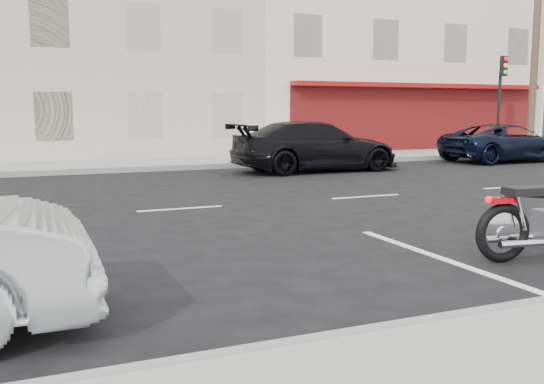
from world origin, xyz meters
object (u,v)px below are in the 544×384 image
(utility_pole, at_px, (536,39))
(suv_far, at_px, (506,143))
(fire_hydrant, at_px, (466,142))
(traffic_light, at_px, (501,91))
(car_far, at_px, (316,146))

(utility_pole, xyz_separation_m, suv_far, (-4.34, -3.10, -4.08))
(fire_hydrant, relative_size, suv_far, 0.15)
(suv_far, bearing_deg, traffic_light, -39.90)
(fire_hydrant, height_order, car_far, car_far)
(suv_far, bearing_deg, fire_hydrant, -15.95)
(utility_pole, distance_m, suv_far, 6.71)
(suv_far, height_order, car_far, car_far)
(fire_hydrant, bearing_deg, suv_far, -105.57)
(fire_hydrant, distance_m, car_far, 9.16)
(utility_pole, distance_m, traffic_light, 2.97)
(utility_pole, relative_size, suv_far, 1.91)
(traffic_light, height_order, suv_far, traffic_light)
(fire_hydrant, xyz_separation_m, car_far, (-8.53, -3.33, 0.21))
(traffic_light, distance_m, fire_hydrant, 2.53)
(traffic_light, relative_size, fire_hydrant, 5.28)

